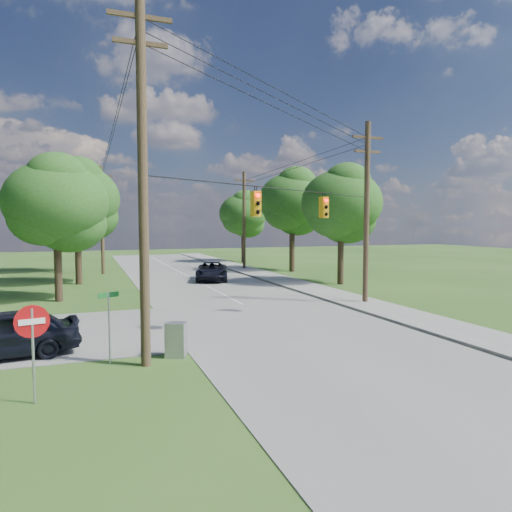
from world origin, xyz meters
name	(u,v)px	position (x,y,z in m)	size (l,w,h in m)	color
ground	(280,355)	(0.00, 0.00, 0.00)	(140.00, 140.00, 0.00)	#294E1A
main_road	(277,322)	(2.00, 5.00, 0.01)	(10.00, 100.00, 0.03)	gray
sidewalk_east	(394,312)	(8.70, 5.00, 0.06)	(2.60, 100.00, 0.12)	#9B9791
pole_sw	(143,174)	(-4.60, 0.40, 6.23)	(2.00, 0.32, 12.00)	brown
pole_ne	(367,210)	(8.90, 8.00, 5.47)	(2.00, 0.32, 10.50)	brown
pole_north_e	(244,219)	(8.90, 30.00, 5.13)	(2.00, 0.32, 10.00)	brown
pole_north_w	(102,219)	(-5.00, 30.00, 5.13)	(2.00, 0.32, 10.00)	brown
power_lines	(226,148)	(1.50, 11.54, 9.15)	(13.93, 29.62, 4.93)	black
traffic_signals	(293,205)	(2.55, 4.43, 5.50)	(4.91, 3.27, 1.05)	#EAA70D
tree_w_near	(56,203)	(-8.00, 15.00, 5.92)	(6.00, 6.00, 8.40)	#402E20
tree_w_mid	(77,199)	(-7.00, 23.00, 6.58)	(6.40, 6.40, 9.22)	#402E20
tree_w_far	(57,207)	(-9.00, 33.00, 6.25)	(6.00, 6.00, 8.73)	#402E20
tree_e_near	(341,203)	(12.00, 16.00, 6.25)	(6.20, 6.20, 8.81)	#402E20
tree_e_mid	(292,201)	(12.50, 26.00, 6.91)	(6.60, 6.60, 9.64)	#402E20
tree_e_far	(243,214)	(11.50, 38.00, 5.92)	(5.80, 5.80, 8.32)	#402E20
car_cross_dark	(3,334)	(-9.10, 2.91, 0.88)	(1.99, 4.94, 1.68)	black
car_main_north	(212,271)	(3.24, 21.62, 0.78)	(2.48, 5.38, 1.49)	black
control_cabinet	(176,340)	(-3.50, 1.00, 0.61)	(0.68, 0.49, 1.23)	#979B9D
do_not_enter_sign	(32,333)	(-7.69, -1.84, 1.87)	(0.85, 0.23, 2.58)	#979B9D
street_name_sign	(109,318)	(-5.71, 1.00, 1.56)	(0.68, 0.31, 2.41)	#979B9D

